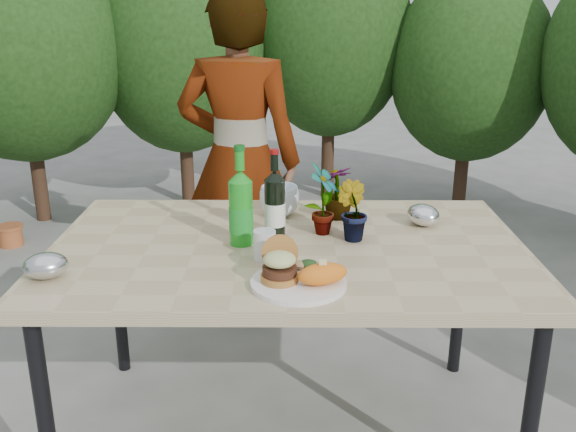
{
  "coord_description": "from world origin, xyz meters",
  "views": [
    {
      "loc": [
        0.01,
        -2.02,
        1.55
      ],
      "look_at": [
        0.0,
        -0.08,
        0.88
      ],
      "focal_mm": 40.0,
      "sensor_mm": 36.0,
      "label": 1
    }
  ],
  "objects_px": {
    "patio_table": "(288,260)",
    "person": "(240,161)",
    "dinner_plate": "(299,283)",
    "wine_bottle": "(275,205)"
  },
  "relations": [
    {
      "from": "wine_bottle",
      "to": "person",
      "type": "relative_size",
      "value": 0.19
    },
    {
      "from": "patio_table",
      "to": "person",
      "type": "bearing_deg",
      "value": 104.18
    },
    {
      "from": "patio_table",
      "to": "dinner_plate",
      "type": "relative_size",
      "value": 5.71
    },
    {
      "from": "dinner_plate",
      "to": "person",
      "type": "bearing_deg",
      "value": 102.02
    },
    {
      "from": "person",
      "to": "dinner_plate",
      "type": "bearing_deg",
      "value": 109.62
    },
    {
      "from": "wine_bottle",
      "to": "person",
      "type": "xyz_separation_m",
      "value": [
        -0.19,
        0.85,
        -0.06
      ]
    },
    {
      "from": "dinner_plate",
      "to": "person",
      "type": "distance_m",
      "value": 1.29
    },
    {
      "from": "dinner_plate",
      "to": "person",
      "type": "height_order",
      "value": "person"
    },
    {
      "from": "dinner_plate",
      "to": "wine_bottle",
      "type": "xyz_separation_m",
      "value": [
        -0.08,
        0.41,
        0.11
      ]
    },
    {
      "from": "dinner_plate",
      "to": "wine_bottle",
      "type": "distance_m",
      "value": 0.43
    }
  ]
}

